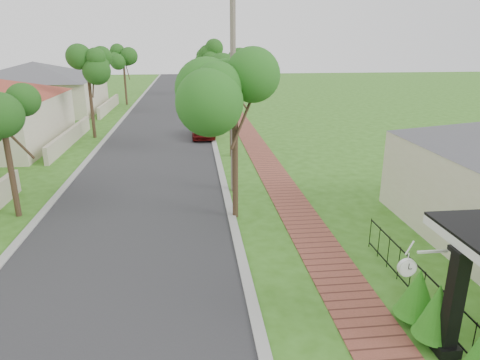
{
  "coord_description": "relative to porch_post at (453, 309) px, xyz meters",
  "views": [
    {
      "loc": [
        -0.71,
        -8.09,
        6.45
      ],
      "look_at": [
        0.97,
        6.91,
        1.5
      ],
      "focal_mm": 32.0,
      "sensor_mm": 36.0,
      "label": 1
    }
  ],
  "objects": [
    {
      "name": "far_house_grey",
      "position": [
        -19.52,
        35.0,
        1.22
      ],
      "size": [
        15.56,
        15.56,
        4.6
      ],
      "color": "beige",
      "rests_on": "ground"
    },
    {
      "name": "street_trees",
      "position": [
        -7.42,
        27.84,
        3.42
      ],
      "size": [
        10.7,
        37.65,
        5.89
      ],
      "color": "#382619",
      "rests_on": "ground"
    },
    {
      "name": "ground",
      "position": [
        -4.55,
        1.0,
        -1.12
      ],
      "size": [
        160.0,
        160.0,
        0.0
      ],
      "primitive_type": "plane",
      "color": "#336618",
      "rests_on": "ground"
    },
    {
      "name": "kerb_right",
      "position": [
        -3.9,
        21.0,
        -1.12
      ],
      "size": [
        0.3,
        120.0,
        0.1
      ],
      "primitive_type": "cube",
      "color": "#9E9E99",
      "rests_on": "ground"
    },
    {
      "name": "utility_pole",
      "position": [
        -3.53,
        11.0,
        3.25
      ],
      "size": [
        1.2,
        0.24,
        8.63
      ],
      "color": "#7A6A5F",
      "rests_on": "ground"
    },
    {
      "name": "parked_car_white",
      "position": [
        -4.15,
        35.14,
        -0.48
      ],
      "size": [
        1.49,
        3.94,
        1.29
      ],
      "primitive_type": "imported",
      "rotation": [
        0.0,
        0.0,
        0.03
      ],
      "color": "silver",
      "rests_on": "ground"
    },
    {
      "name": "hedge_row",
      "position": [
        -0.1,
        -0.52,
        -0.27
      ],
      "size": [
        0.89,
        4.17,
        2.27
      ],
      "color": "#196F16",
      "rests_on": "ground"
    },
    {
      "name": "picket_fence",
      "position": [
        0.35,
        1.0,
        -0.59
      ],
      "size": [
        0.03,
        8.02,
        1.0
      ],
      "color": "black",
      "rests_on": "ground"
    },
    {
      "name": "near_tree",
      "position": [
        -3.75,
        8.0,
        3.77
      ],
      "size": [
        2.39,
        2.39,
        6.13
      ],
      "color": "#382619",
      "rests_on": "ground"
    },
    {
      "name": "station_clock",
      "position": [
        -0.86,
        0.4,
        0.83
      ],
      "size": [
        1.05,
        0.13,
        0.57
      ],
      "color": "white",
      "rests_on": "ground"
    },
    {
      "name": "sidewalk",
      "position": [
        -1.3,
        21.0,
        -1.12
      ],
      "size": [
        1.5,
        120.0,
        0.03
      ],
      "primitive_type": "cube",
      "color": "brown",
      "rests_on": "ground"
    },
    {
      "name": "road",
      "position": [
        -7.55,
        21.0,
        -1.12
      ],
      "size": [
        7.0,
        120.0,
        0.02
      ],
      "primitive_type": "cube",
      "color": "#28282B",
      "rests_on": "ground"
    },
    {
      "name": "parked_car_red",
      "position": [
        -4.55,
        22.23,
        -0.45
      ],
      "size": [
        1.58,
        3.92,
        1.34
      ],
      "primitive_type": "imported",
      "rotation": [
        0.0,
        0.0,
        -0.0
      ],
      "color": "#5B0D0D",
      "rests_on": "ground"
    },
    {
      "name": "kerb_left",
      "position": [
        -11.2,
        21.0,
        -1.12
      ],
      "size": [
        0.3,
        120.0,
        0.1
      ],
      "primitive_type": "cube",
      "color": "#9E9E99",
      "rests_on": "ground"
    },
    {
      "name": "porch_post",
      "position": [
        0.0,
        0.0,
        0.0
      ],
      "size": [
        0.48,
        0.48,
        2.52
      ],
      "color": "black",
      "rests_on": "ground"
    }
  ]
}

